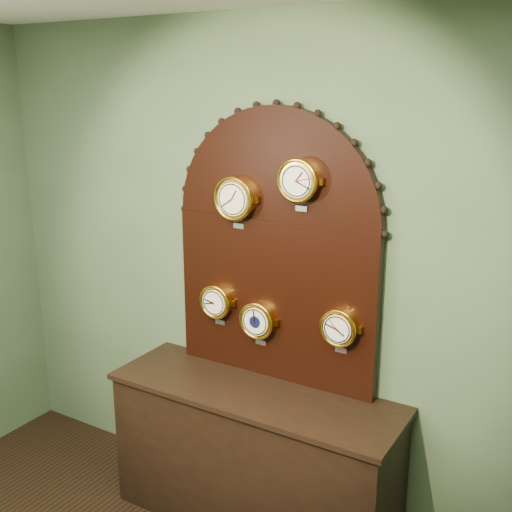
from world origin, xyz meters
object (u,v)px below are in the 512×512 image
Objects in this scene: shop_counter at (254,460)px; barometer at (258,320)px; arabic_clock at (299,180)px; tide_clock at (339,327)px; display_board at (275,239)px; roman_clock at (235,198)px; hygrometer at (217,301)px.

barometer is at bearing 114.00° from shop_counter.
tide_clock is at bearing 0.13° from arabic_clock.
display_board is 5.22× the size of roman_clock.
hygrometer is at bearing -169.14° from display_board.
barometer is at bearing -135.82° from display_board.
hygrometer is at bearing 155.86° from shop_counter.
display_board is (0.00, 0.22, 1.23)m from shop_counter.
display_board is 0.31m from roman_clock.
tide_clock is at bearing -0.00° from hygrometer.
barometer reaches higher than shop_counter.
hygrometer is 0.76m from tide_clock.
tide_clock is (0.49, 0.00, 0.06)m from barometer.
arabic_clock is 1.04× the size of barometer.
display_board reaches higher than arabic_clock.
shop_counter is at bearing -66.00° from barometer.
hygrometer is 0.99× the size of tide_clock.
tide_clock is (0.76, -0.00, -0.00)m from hygrometer.
tide_clock is at bearing 0.09° from roman_clock.
shop_counter is at bearing -35.95° from roman_clock.
arabic_clock is 0.90m from hygrometer.
arabic_clock reaches higher than roman_clock.
arabic_clock is (0.17, 0.15, 1.56)m from shop_counter.
shop_counter is 0.79m from barometer.
roman_clock reaches higher than tide_clock.
arabic_clock is at bearing -21.36° from display_board.
hygrometer is (-0.13, 0.00, -0.61)m from roman_clock.
arabic_clock reaches higher than tide_clock.
tide_clock is at bearing 20.23° from shop_counter.
tide_clock is (0.25, 0.00, -0.74)m from arabic_clock.
tide_clock reaches higher than barometer.
arabic_clock is at bearing -0.03° from barometer.
tide_clock is (0.42, 0.15, 0.83)m from shop_counter.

